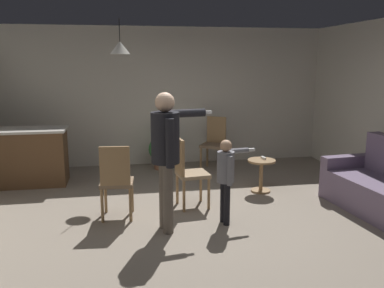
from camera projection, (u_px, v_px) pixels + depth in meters
The scene contains 12 objects.
ground at pixel (196, 221), 5.31m from camera, with size 7.68×7.68×0.00m, color gray.
wall_back at pixel (167, 97), 8.13m from camera, with size 6.40×0.10×2.70m, color silver.
kitchen_counter at pixel (29, 157), 6.80m from camera, with size 1.26×0.66×0.95m.
side_table_by_couch at pixel (261, 172), 6.45m from camera, with size 0.44×0.44×0.52m.
person_adult at pixel (167, 147), 4.83m from camera, with size 0.80×0.58×1.69m.
person_child at pixel (226, 172), 5.11m from camera, with size 0.55×0.37×1.09m.
dining_chair_by_counter at pixel (188, 170), 5.72m from camera, with size 0.47×0.47×1.00m.
dining_chair_near_wall at pixel (116, 179), 5.27m from camera, with size 0.46×0.46×1.00m.
dining_chair_centre_back at pixel (214, 141), 7.79m from camera, with size 0.58×0.58×1.00m.
potted_plant_corner at pixel (161, 148), 7.82m from camera, with size 0.49×0.49×0.74m.
spare_remote_on_table at pixel (263, 158), 6.46m from camera, with size 0.04×0.13×0.04m, color white.
ceiling_light_pendant at pixel (120, 48), 6.44m from camera, with size 0.32×0.32×0.55m.
Camera 1 is at (-0.93, -4.92, 2.04)m, focal length 38.19 mm.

